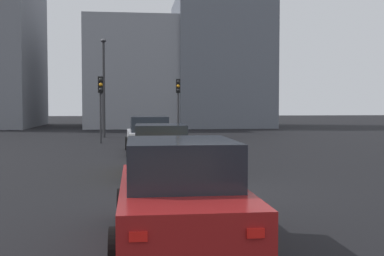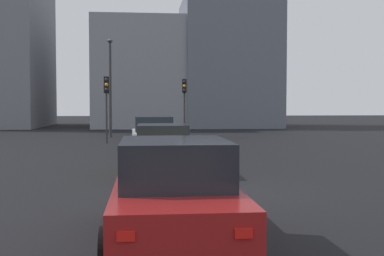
{
  "view_description": "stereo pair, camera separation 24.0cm",
  "coord_description": "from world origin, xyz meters",
  "px_view_note": "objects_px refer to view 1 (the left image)",
  "views": [
    {
      "loc": [
        -11.99,
        2.39,
        2.16
      ],
      "look_at": [
        -0.1,
        0.97,
        1.58
      ],
      "focal_mm": 46.13,
      "sensor_mm": 36.0,
      "label": 1
    },
    {
      "loc": [
        -12.01,
        2.15,
        2.16
      ],
      "look_at": [
        -0.1,
        0.97,
        1.58
      ],
      "focal_mm": 46.13,
      "sensor_mm": 36.0,
      "label": 2
    }
  ],
  "objects_px": {
    "traffic_light_far_left": "(103,96)",
    "car_yellow_right_second": "(160,150)",
    "traffic_light_near_left": "(178,95)",
    "car_red_right_third": "(180,195)",
    "street_lamp_kerbside": "(104,79)",
    "car_white_right_lead": "(149,135)",
    "traffic_light_near_right": "(101,95)"
  },
  "relations": [
    {
      "from": "car_white_right_lead",
      "to": "street_lamp_kerbside",
      "type": "height_order",
      "value": "street_lamp_kerbside"
    },
    {
      "from": "car_yellow_right_second",
      "to": "traffic_light_near_right",
      "type": "distance_m",
      "value": 12.63
    },
    {
      "from": "car_yellow_right_second",
      "to": "street_lamp_kerbside",
      "type": "distance_m",
      "value": 17.63
    },
    {
      "from": "car_yellow_right_second",
      "to": "car_white_right_lead",
      "type": "bearing_deg",
      "value": 2.26
    },
    {
      "from": "traffic_light_far_left",
      "to": "car_yellow_right_second",
      "type": "bearing_deg",
      "value": 3.46
    },
    {
      "from": "traffic_light_near_right",
      "to": "car_red_right_third",
      "type": "bearing_deg",
      "value": -1.12
    },
    {
      "from": "traffic_light_near_right",
      "to": "traffic_light_far_left",
      "type": "height_order",
      "value": "traffic_light_far_left"
    },
    {
      "from": "traffic_light_near_left",
      "to": "street_lamp_kerbside",
      "type": "xyz_separation_m",
      "value": [
        0.57,
        4.77,
        1.09
      ]
    },
    {
      "from": "car_yellow_right_second",
      "to": "traffic_light_near_left",
      "type": "height_order",
      "value": "traffic_light_near_left"
    },
    {
      "from": "car_white_right_lead",
      "to": "traffic_light_near_left",
      "type": "height_order",
      "value": "traffic_light_near_left"
    },
    {
      "from": "car_yellow_right_second",
      "to": "street_lamp_kerbside",
      "type": "height_order",
      "value": "street_lamp_kerbside"
    },
    {
      "from": "car_yellow_right_second",
      "to": "traffic_light_near_right",
      "type": "xyz_separation_m",
      "value": [
        12.21,
        2.6,
        1.92
      ]
    },
    {
      "from": "car_yellow_right_second",
      "to": "car_red_right_third",
      "type": "xyz_separation_m",
      "value": [
        -7.8,
        0.13,
        0.04
      ]
    },
    {
      "from": "car_white_right_lead",
      "to": "traffic_light_near_right",
      "type": "bearing_deg",
      "value": 21.85
    },
    {
      "from": "traffic_light_near_left",
      "to": "traffic_light_near_right",
      "type": "bearing_deg",
      "value": -43.49
    },
    {
      "from": "traffic_light_far_left",
      "to": "street_lamp_kerbside",
      "type": "height_order",
      "value": "street_lamp_kerbside"
    },
    {
      "from": "traffic_light_near_right",
      "to": "car_yellow_right_second",
      "type": "bearing_deg",
      "value": 3.86
    },
    {
      "from": "car_yellow_right_second",
      "to": "traffic_light_near_right",
      "type": "height_order",
      "value": "traffic_light_near_right"
    },
    {
      "from": "traffic_light_near_left",
      "to": "traffic_light_near_right",
      "type": "distance_m",
      "value": 6.39
    },
    {
      "from": "car_red_right_third",
      "to": "traffic_light_near_left",
      "type": "relative_size",
      "value": 1.2
    },
    {
      "from": "traffic_light_near_left",
      "to": "street_lamp_kerbside",
      "type": "bearing_deg",
      "value": -93.37
    },
    {
      "from": "traffic_light_near_right",
      "to": "traffic_light_far_left",
      "type": "xyz_separation_m",
      "value": [
        8.55,
        0.41,
        0.1
      ]
    },
    {
      "from": "car_white_right_lead",
      "to": "traffic_light_far_left",
      "type": "relative_size",
      "value": 1.2
    },
    {
      "from": "traffic_light_far_left",
      "to": "street_lamp_kerbside",
      "type": "relative_size",
      "value": 0.6
    },
    {
      "from": "car_red_right_third",
      "to": "traffic_light_far_left",
      "type": "height_order",
      "value": "traffic_light_far_left"
    },
    {
      "from": "traffic_light_near_right",
      "to": "traffic_light_far_left",
      "type": "distance_m",
      "value": 8.56
    },
    {
      "from": "car_red_right_third",
      "to": "traffic_light_near_right",
      "type": "xyz_separation_m",
      "value": [
        20.01,
        2.48,
        1.88
      ]
    },
    {
      "from": "car_red_right_third",
      "to": "traffic_light_near_left",
      "type": "height_order",
      "value": "traffic_light_near_left"
    },
    {
      "from": "traffic_light_near_left",
      "to": "car_red_right_third",
      "type": "bearing_deg",
      "value": -1.72
    },
    {
      "from": "car_white_right_lead",
      "to": "traffic_light_near_left",
      "type": "distance_m",
      "value": 10.38
    },
    {
      "from": "car_yellow_right_second",
      "to": "traffic_light_far_left",
      "type": "relative_size",
      "value": 1.17
    },
    {
      "from": "car_red_right_third",
      "to": "street_lamp_kerbside",
      "type": "distance_m",
      "value": 25.26
    }
  ]
}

